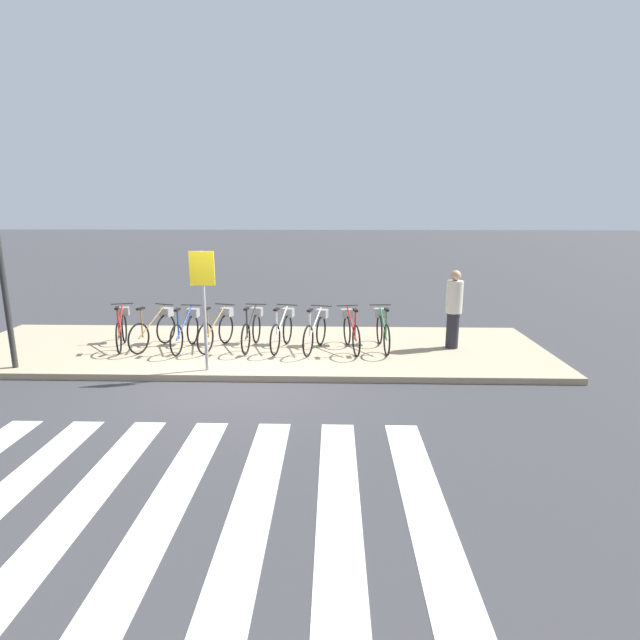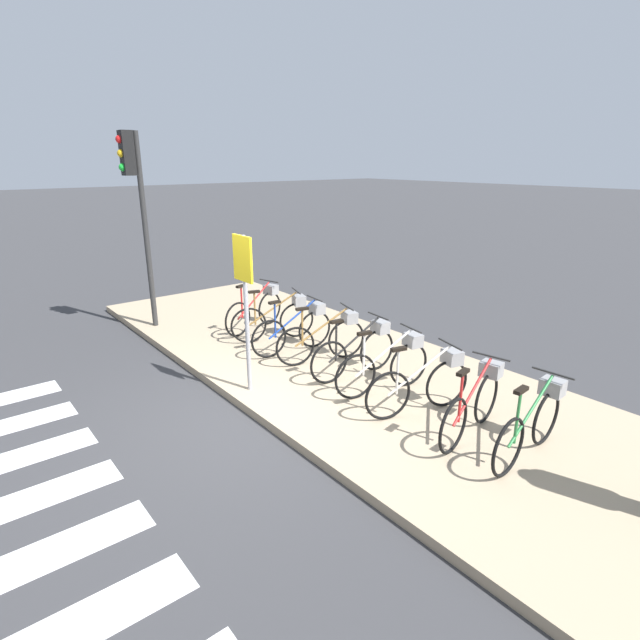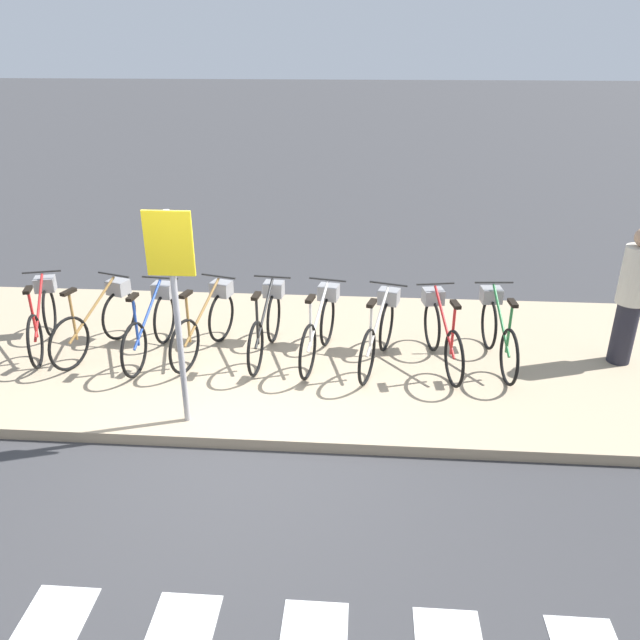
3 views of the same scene
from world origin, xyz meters
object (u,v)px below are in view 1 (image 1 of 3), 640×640
at_px(parked_bicycle_8, 382,329).
at_px(parked_bicycle_2, 187,329).
at_px(parked_bicycle_3, 218,328).
at_px(parked_bicycle_6, 316,330).
at_px(parked_bicycle_5, 283,329).
at_px(pedestrian, 454,308).
at_px(parked_bicycle_4, 252,328).
at_px(parked_bicycle_7, 351,330).
at_px(sign_post, 203,290).
at_px(parked_bicycle_1, 156,328).
at_px(parked_bicycle_0, 122,327).

bearing_deg(parked_bicycle_8, parked_bicycle_2, -178.18).
distance_m(parked_bicycle_3, parked_bicycle_6, 2.08).
bearing_deg(parked_bicycle_5, parked_bicycle_8, 1.21).
bearing_deg(parked_bicycle_3, parked_bicycle_6, -2.97).
relative_size(parked_bicycle_8, pedestrian, 0.92).
relative_size(parked_bicycle_3, parked_bicycle_5, 0.98).
distance_m(parked_bicycle_4, pedestrian, 4.25).
bearing_deg(parked_bicycle_8, parked_bicycle_3, -179.67).
bearing_deg(parked_bicycle_4, parked_bicycle_6, -5.41).
xyz_separation_m(parked_bicycle_2, parked_bicycle_7, (3.44, 0.04, 0.00)).
bearing_deg(sign_post, parked_bicycle_2, 118.64).
height_order(parked_bicycle_1, parked_bicycle_2, same).
height_order(parked_bicycle_4, parked_bicycle_5, same).
height_order(parked_bicycle_0, parked_bicycle_4, same).
distance_m(parked_bicycle_5, pedestrian, 3.60).
bearing_deg(pedestrian, sign_post, -161.36).
height_order(parked_bicycle_0, parked_bicycle_7, same).
bearing_deg(parked_bicycle_2, parked_bicycle_1, 173.51).
relative_size(parked_bicycle_5, parked_bicycle_8, 0.99).
bearing_deg(parked_bicycle_4, parked_bicycle_3, -178.36).
bearing_deg(parked_bicycle_2, sign_post, -61.36).
bearing_deg(parked_bicycle_4, parked_bicycle_8, -0.02).
distance_m(parked_bicycle_8, sign_post, 3.82).
distance_m(parked_bicycle_0, parked_bicycle_6, 4.14).
xyz_separation_m(parked_bicycle_8, pedestrian, (1.48, 0.08, 0.44)).
height_order(parked_bicycle_2, pedestrian, pedestrian).
height_order(parked_bicycle_5, pedestrian, pedestrian).
distance_m(parked_bicycle_0, parked_bicycle_3, 2.06).
bearing_deg(parked_bicycle_0, parked_bicycle_4, 0.44).
relative_size(parked_bicycle_2, parked_bicycle_3, 1.03).
bearing_deg(parked_bicycle_5, pedestrian, 1.99).
bearing_deg(parked_bicycle_7, parked_bicycle_8, 7.68).
height_order(parked_bicycle_0, parked_bicycle_1, same).
height_order(parked_bicycle_6, sign_post, sign_post).
distance_m(parked_bicycle_1, parked_bicycle_7, 4.12).
bearing_deg(parked_bicycle_1, sign_post, -45.72).
distance_m(parked_bicycle_4, sign_post, 1.96).
xyz_separation_m(parked_bicycle_1, parked_bicycle_2, (0.68, -0.08, 0.00)).
bearing_deg(parked_bicycle_7, parked_bicycle_4, 177.48).
relative_size(parked_bicycle_1, parked_bicycle_8, 0.96).
xyz_separation_m(parked_bicycle_1, parked_bicycle_6, (3.40, -0.07, 0.00)).
relative_size(parked_bicycle_0, parked_bicycle_7, 0.98).
relative_size(parked_bicycle_2, parked_bicycle_5, 1.01).
bearing_deg(parked_bicycle_8, parked_bicycle_7, -172.32).
bearing_deg(parked_bicycle_7, parked_bicycle_1, 179.48).
bearing_deg(parked_bicycle_7, parked_bicycle_2, -179.33).
bearing_deg(parked_bicycle_3, parked_bicycle_4, 1.64).
bearing_deg(sign_post, parked_bicycle_8, 24.87).
bearing_deg(parked_bicycle_2, pedestrian, 2.15).
relative_size(parked_bicycle_1, parked_bicycle_3, 0.99).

